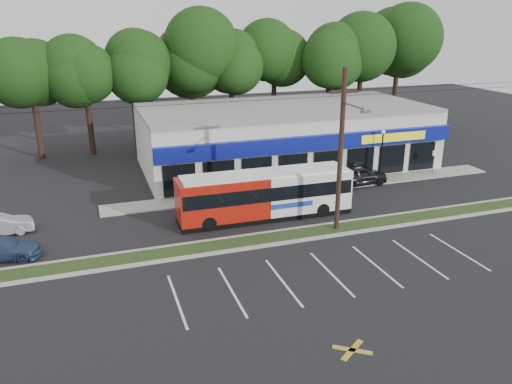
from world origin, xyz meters
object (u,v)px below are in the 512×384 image
at_px(lamp_post, 382,149).
at_px(pedestrian_b, 319,187).
at_px(car_dark, 358,175).
at_px(pedestrian_a, 307,187).
at_px(utility_pole, 339,147).
at_px(car_blue, 0,248).
at_px(sign_post, 434,158).
at_px(metrobus, 265,194).

height_order(lamp_post, pedestrian_b, lamp_post).
height_order(car_dark, pedestrian_a, pedestrian_a).
xyz_separation_m(utility_pole, car_blue, (-19.25, 2.57, -4.78)).
bearing_deg(pedestrian_b, utility_pole, 94.51).
bearing_deg(pedestrian_a, car_blue, -28.67).
height_order(sign_post, pedestrian_b, sign_post).
relative_size(sign_post, car_blue, 0.51).
xyz_separation_m(car_dark, car_blue, (-25.24, -5.00, -0.18)).
height_order(car_blue, pedestrian_b, pedestrian_b).
height_order(sign_post, car_dark, sign_post).
xyz_separation_m(metrobus, pedestrian_a, (4.25, 2.67, -0.84)).
height_order(utility_pole, car_dark, utility_pole).
relative_size(lamp_post, pedestrian_b, 2.44).
height_order(sign_post, pedestrian_a, sign_post).
xyz_separation_m(car_dark, pedestrian_b, (-4.33, -1.78, 0.06)).
distance_m(utility_pole, pedestrian_b, 7.55).
height_order(car_dark, car_blue, car_dark).
height_order(metrobus, pedestrian_b, metrobus).
height_order(lamp_post, car_dark, lamp_post).
distance_m(metrobus, pedestrian_a, 5.08).
bearing_deg(car_blue, lamp_post, -68.21).
distance_m(car_dark, car_blue, 25.73).
height_order(utility_pole, lamp_post, utility_pole).
xyz_separation_m(lamp_post, pedestrian_b, (-6.50, -2.08, -1.80)).
relative_size(lamp_post, metrobus, 0.36).
bearing_deg(car_dark, utility_pole, 137.54).
bearing_deg(sign_post, pedestrian_a, -173.44).
bearing_deg(metrobus, car_dark, 23.93).
distance_m(lamp_post, metrobus, 12.32).
bearing_deg(lamp_post, utility_pole, -136.05).
bearing_deg(metrobus, sign_post, 14.58).
bearing_deg(utility_pole, sign_post, 30.15).
height_order(metrobus, pedestrian_a, metrobus).
bearing_deg(utility_pole, car_dark, 51.65).
height_order(metrobus, car_blue, metrobus).
height_order(sign_post, metrobus, metrobus).
distance_m(pedestrian_a, pedestrian_b, 0.87).
relative_size(car_dark, pedestrian_b, 2.74).
distance_m(metrobus, car_blue, 15.98).
bearing_deg(metrobus, pedestrian_b, 24.69).
bearing_deg(sign_post, car_blue, -171.10).
distance_m(metrobus, pedestrian_b, 5.53).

